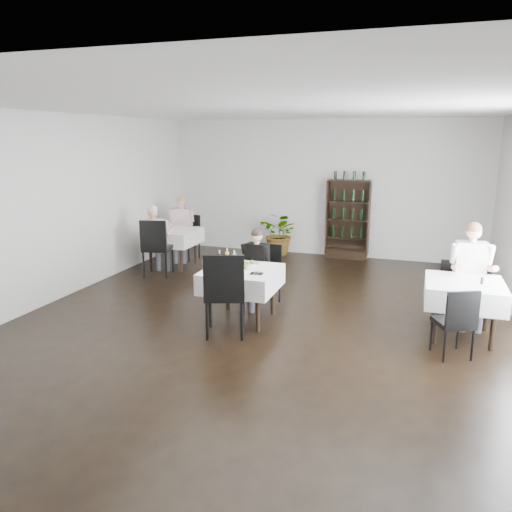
{
  "coord_description": "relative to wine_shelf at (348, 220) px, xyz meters",
  "views": [
    {
      "loc": [
        2.06,
        -6.49,
        2.62
      ],
      "look_at": [
        -0.15,
        0.2,
        0.93
      ],
      "focal_mm": 35.0,
      "sensor_mm": 36.0,
      "label": 1
    }
  ],
  "objects": [
    {
      "name": "main_chair_far",
      "position": [
        -0.78,
        -3.47,
        -0.3
      ],
      "size": [
        0.46,
        0.47,
        0.96
      ],
      "color": "black",
      "rests_on": "ground"
    },
    {
      "name": "pilsner_dark",
      "position": [
        -1.22,
        -4.36,
        0.03
      ],
      "size": [
        0.06,
        0.06,
        0.27
      ],
      "color": "black",
      "rests_on": "main_table"
    },
    {
      "name": "plate_near",
      "position": [
        -0.88,
        -4.43,
        -0.06
      ],
      "size": [
        0.33,
        0.33,
        0.08
      ],
      "color": "white",
      "rests_on": "main_table"
    },
    {
      "name": "wine_shelf",
      "position": [
        0.0,
        0.0,
        0.0
      ],
      "size": [
        0.9,
        0.28,
        1.75
      ],
      "color": "black",
      "rests_on": "ground"
    },
    {
      "name": "main_table",
      "position": [
        -0.9,
        -4.31,
        -0.23
      ],
      "size": [
        1.03,
        1.03,
        0.77
      ],
      "color": "black",
      "rests_on": "ground"
    },
    {
      "name": "pepper_mill",
      "position": [
        2.29,
        -4.05,
        -0.03
      ],
      "size": [
        0.04,
        0.04,
        0.09
      ],
      "primitive_type": "cylinder",
      "rotation": [
        0.0,
        0.0,
        0.18
      ],
      "color": "black",
      "rests_on": "right_table"
    },
    {
      "name": "room_shell",
      "position": [
        -0.6,
        -4.31,
        0.65
      ],
      "size": [
        9.0,
        9.0,
        9.0
      ],
      "color": "black",
      "rests_on": "ground"
    },
    {
      "name": "napkin_cutlery",
      "position": [
        -0.61,
        -4.49,
        -0.07
      ],
      "size": [
        0.19,
        0.19,
        0.02
      ],
      "color": "black",
      "rests_on": "main_table"
    },
    {
      "name": "potted_tree",
      "position": [
        -1.48,
        -0.14,
        -0.36
      ],
      "size": [
        1.06,
        0.98,
        0.98
      ],
      "primitive_type": "imported",
      "rotation": [
        0.0,
        0.0,
        -0.28
      ],
      "color": "#245A1F",
      "rests_on": "ground"
    },
    {
      "name": "right_chair_far",
      "position": [
        2.03,
        -3.35,
        -0.35
      ],
      "size": [
        0.44,
        0.45,
        0.87
      ],
      "color": "black",
      "rests_on": "ground"
    },
    {
      "name": "left_table",
      "position": [
        -3.3,
        -1.81,
        -0.23
      ],
      "size": [
        0.98,
        0.98,
        0.77
      ],
      "color": "black",
      "rests_on": "ground"
    },
    {
      "name": "right_chair_near",
      "position": [
        1.98,
        -4.74,
        -0.34
      ],
      "size": [
        0.53,
        0.54,
        0.88
      ],
      "color": "black",
      "rests_on": "ground"
    },
    {
      "name": "pilsner_lager",
      "position": [
        -1.15,
        -4.23,
        0.03
      ],
      "size": [
        0.06,
        0.06,
        0.27
      ],
      "color": "gold",
      "rests_on": "main_table"
    },
    {
      "name": "diner_main",
      "position": [
        -0.9,
        -3.72,
        -0.12
      ],
      "size": [
        0.51,
        0.54,
        1.25
      ],
      "color": "#46464E",
      "rests_on": "ground"
    },
    {
      "name": "main_chair_near",
      "position": [
        -0.9,
        -4.98,
        -0.19
      ],
      "size": [
        0.67,
        0.67,
        1.16
      ],
      "color": "black",
      "rests_on": "ground"
    },
    {
      "name": "plate_far",
      "position": [
        -0.88,
        -4.07,
        -0.06
      ],
      "size": [
        0.28,
        0.28,
        0.07
      ],
      "color": "white",
      "rests_on": "main_table"
    },
    {
      "name": "diner_left_near",
      "position": [
        -3.32,
        -2.48,
        -0.06
      ],
      "size": [
        0.52,
        0.53,
        1.36
      ],
      "color": "#46464E",
      "rests_on": "ground"
    },
    {
      "name": "right_table",
      "position": [
        2.1,
        -4.01,
        -0.23
      ],
      "size": [
        0.98,
        0.98,
        0.77
      ],
      "color": "black",
      "rests_on": "ground"
    },
    {
      "name": "diner_right_far",
      "position": [
        2.21,
        -3.49,
        0.01
      ],
      "size": [
        0.58,
        0.59,
        1.47
      ],
      "color": "#46464E",
      "rests_on": "ground"
    },
    {
      "name": "left_chair_far",
      "position": [
        -3.28,
        -1.11,
        -0.3
      ],
      "size": [
        0.52,
        0.52,
        0.96
      ],
      "color": "black",
      "rests_on": "ground"
    },
    {
      "name": "diner_left_far",
      "position": [
        -3.35,
        -1.32,
        -0.03
      ],
      "size": [
        0.58,
        0.61,
        1.4
      ],
      "color": "#46464E",
      "rests_on": "ground"
    },
    {
      "name": "left_chair_near",
      "position": [
        -3.24,
        -2.62,
        -0.21
      ],
      "size": [
        0.59,
        0.6,
        1.11
      ],
      "color": "black",
      "rests_on": "ground"
    },
    {
      "name": "coke_bottle",
      "position": [
        -1.01,
        -4.31,
        0.03
      ],
      "size": [
        0.07,
        0.07,
        0.27
      ],
      "color": "silver",
      "rests_on": "main_table"
    }
  ]
}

